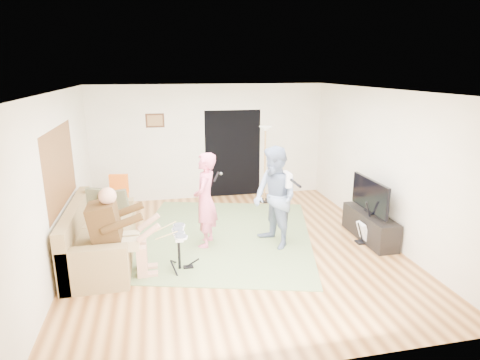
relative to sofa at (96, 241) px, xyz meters
name	(u,v)px	position (x,y,z in m)	size (l,w,h in m)	color
floor	(235,248)	(2.30, -0.07, -0.31)	(6.00, 6.00, 0.00)	brown
walls	(235,174)	(2.30, -0.07, 1.04)	(5.50, 6.00, 2.70)	silver
ceiling	(234,91)	(2.30, -0.07, 2.39)	(6.00, 6.00, 0.00)	white
window_blinds	(60,167)	(-0.44, 0.13, 1.24)	(2.05, 2.05, 0.00)	brown
doorway	(233,154)	(2.85, 2.92, 0.74)	(2.10, 2.10, 0.00)	black
picture_frame	(155,121)	(1.05, 2.92, 1.59)	(0.42, 0.03, 0.32)	#3F2314
area_rug	(224,236)	(2.20, 0.48, -0.30)	(3.20, 3.74, 0.02)	#64794A
sofa	(96,241)	(0.00, 0.00, 0.00)	(0.95, 2.31, 0.94)	olive
drummer	(120,242)	(0.44, -0.65, 0.23)	(0.91, 0.51, 1.40)	#492F14
drum_kit	(179,252)	(1.30, -0.65, -0.02)	(0.36, 0.65, 0.67)	black
singer	(205,200)	(1.83, 0.17, 0.53)	(0.61, 0.40, 1.67)	#E36385
microphone	(216,177)	(2.03, 0.17, 0.94)	(0.06, 0.06, 0.24)	black
guitarist	(275,198)	(3.00, -0.10, 0.58)	(0.87, 0.67, 1.78)	#6E7FA1
guitar_held	(287,179)	(3.20, -0.10, 0.90)	(0.12, 0.60, 0.26)	white
guitar_spare	(363,231)	(4.60, -0.34, -0.09)	(0.28, 0.25, 0.78)	black
torchiere_lamp	(265,151)	(3.49, 2.31, 0.91)	(0.32, 0.32, 1.78)	black
dining_chair	(119,205)	(0.23, 1.76, 0.02)	(0.45, 0.47, 0.94)	tan
tv_cabinet	(370,226)	(4.80, -0.19, -0.06)	(0.40, 1.40, 0.50)	black
television	(370,195)	(4.75, -0.19, 0.54)	(0.06, 1.16, 0.58)	black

